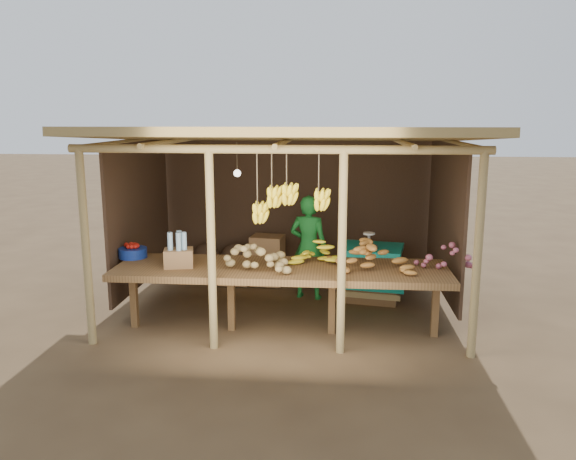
{
  "coord_description": "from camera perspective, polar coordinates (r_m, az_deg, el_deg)",
  "views": [
    {
      "loc": [
        0.62,
        -7.28,
        2.53
      ],
      "look_at": [
        0.0,
        0.0,
        1.05
      ],
      "focal_mm": 35.0,
      "sensor_mm": 36.0,
      "label": 1
    }
  ],
  "objects": [
    {
      "name": "sweet_potato_heap",
      "position": [
        6.52,
        8.33,
        -2.44
      ],
      "size": [
        1.02,
        0.75,
        0.36
      ],
      "primitive_type": null,
      "rotation": [
        0.0,
        0.0,
        0.23
      ],
      "color": "#B0722D",
      "rests_on": "counter"
    },
    {
      "name": "counter",
      "position": [
        6.61,
        -0.7,
        -4.28
      ],
      "size": [
        3.9,
        1.05,
        0.8
      ],
      "color": "brown",
      "rests_on": "ground"
    },
    {
      "name": "vendor",
      "position": [
        7.86,
        2.09,
        -1.76
      ],
      "size": [
        0.6,
        0.46,
        1.47
      ],
      "primitive_type": "imported",
      "rotation": [
        0.0,
        0.0,
        2.92
      ],
      "color": "#197228",
      "rests_on": "ground"
    },
    {
      "name": "ground",
      "position": [
        7.73,
        0.0,
        -7.65
      ],
      "size": [
        60.0,
        60.0,
        0.0
      ],
      "primitive_type": "plane",
      "color": "brown",
      "rests_on": "ground"
    },
    {
      "name": "banana_pile",
      "position": [
        6.72,
        3.1,
        -1.97
      ],
      "size": [
        0.6,
        0.45,
        0.34
      ],
      "primitive_type": null,
      "rotation": [
        0.0,
        0.0,
        -0.25
      ],
      "color": "yellow",
      "rests_on": "counter"
    },
    {
      "name": "tarp_crate",
      "position": [
        7.98,
        8.48,
        -4.13
      ],
      "size": [
        0.94,
        0.85,
        0.99
      ],
      "color": "brown",
      "rests_on": "ground"
    },
    {
      "name": "potato_heap",
      "position": [
        6.41,
        -4.09,
        -2.56
      ],
      "size": [
        1.12,
        0.9,
        0.37
      ],
      "primitive_type": null,
      "rotation": [
        0.0,
        0.0,
        0.39
      ],
      "color": "#9A824F",
      "rests_on": "counter"
    },
    {
      "name": "tomato_basin",
      "position": [
        7.27,
        -15.49,
        -2.13
      ],
      "size": [
        0.35,
        0.35,
        0.18
      ],
      "rotation": [
        0.0,
        0.0,
        0.05
      ],
      "color": "navy",
      "rests_on": "counter"
    },
    {
      "name": "burlap_sacks",
      "position": [
        8.91,
        -6.89,
        -3.15
      ],
      "size": [
        0.96,
        0.51,
        0.68
      ],
      "color": "#412D1E",
      "rests_on": "ground"
    },
    {
      "name": "bottle_box",
      "position": [
        6.69,
        -11.06,
        -2.33
      ],
      "size": [
        0.38,
        0.33,
        0.42
      ],
      "color": "olive",
      "rests_on": "counter"
    },
    {
      "name": "stall_structure",
      "position": [
        7.43,
        0.12,
        6.79
      ],
      "size": [
        4.7,
        3.5,
        2.43
      ],
      "color": "tan",
      "rests_on": "ground"
    },
    {
      "name": "onion_heap",
      "position": [
        6.68,
        15.79,
        -2.43
      ],
      "size": [
        0.77,
        0.48,
        0.35
      ],
      "primitive_type": null,
      "rotation": [
        0.0,
        0.0,
        -0.03
      ],
      "color": "#B6586F",
      "rests_on": "counter"
    },
    {
      "name": "carton_stack",
      "position": [
        8.55,
        -3.23,
        -3.45
      ],
      "size": [
        1.02,
        0.42,
        0.75
      ],
      "color": "olive",
      "rests_on": "ground"
    }
  ]
}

